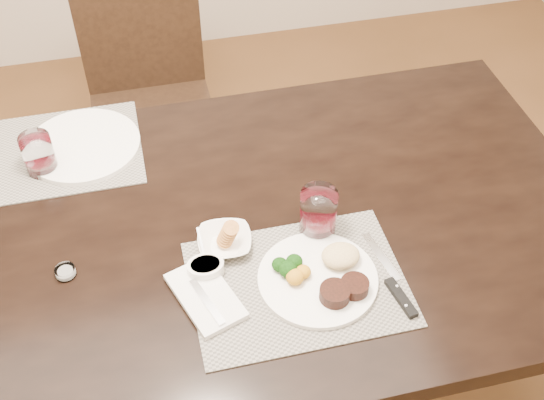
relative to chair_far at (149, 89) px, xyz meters
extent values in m
plane|color=#4B3118|center=(0.00, -0.93, -0.50)|extent=(4.50, 4.50, 0.00)
cube|color=black|center=(0.00, -0.93, 0.22)|extent=(2.00, 1.00, 0.05)
cube|color=black|center=(0.92, -0.51, -0.15)|extent=(0.08, 0.08, 0.70)
cube|color=black|center=(0.00, -0.08, -0.07)|extent=(0.42, 0.42, 0.04)
cube|color=black|center=(-0.18, -0.26, -0.30)|extent=(0.04, 0.04, 0.41)
cube|color=black|center=(0.18, -0.26, -0.30)|extent=(0.04, 0.04, 0.41)
cube|color=black|center=(-0.18, 0.10, -0.30)|extent=(0.04, 0.04, 0.41)
cube|color=black|center=(0.18, 0.10, -0.30)|extent=(0.04, 0.04, 0.41)
cube|color=black|center=(0.00, 0.11, 0.17)|extent=(0.42, 0.04, 0.45)
cube|color=slate|center=(0.23, -1.13, 0.25)|extent=(0.46, 0.34, 0.00)
cube|color=slate|center=(-0.28, -0.57, 0.25)|extent=(0.46, 0.34, 0.00)
cylinder|color=white|center=(0.27, -1.14, 0.26)|extent=(0.26, 0.26, 0.01)
cylinder|color=black|center=(0.29, -1.20, 0.28)|extent=(0.07, 0.07, 0.03)
cylinder|color=black|center=(0.34, -1.19, 0.27)|extent=(0.06, 0.06, 0.03)
ellipsoid|color=#D7C281|center=(0.33, -1.11, 0.28)|extent=(0.09, 0.07, 0.04)
ellipsoid|color=#123F0C|center=(0.21, -1.11, 0.28)|extent=(0.04, 0.04, 0.03)
ellipsoid|color=#BB7418|center=(0.22, -1.14, 0.28)|extent=(0.04, 0.04, 0.03)
cube|color=white|center=(0.03, -1.13, 0.26)|extent=(0.16, 0.21, 0.01)
cube|color=white|center=(0.03, -1.15, 0.27)|extent=(0.06, 0.13, 0.01)
cube|color=white|center=(0.04, -1.06, 0.27)|extent=(0.04, 0.05, 0.00)
cube|color=white|center=(0.43, -1.11, 0.25)|extent=(0.04, 0.15, 0.00)
cube|color=black|center=(0.43, -1.23, 0.26)|extent=(0.04, 0.11, 0.01)
imported|color=white|center=(0.10, -0.99, 0.27)|extent=(0.14, 0.14, 0.03)
cylinder|color=#C27A3D|center=(0.10, -0.99, 0.29)|extent=(0.04, 0.04, 0.04)
cylinder|color=white|center=(0.04, -1.06, 0.27)|extent=(0.08, 0.08, 0.03)
cylinder|color=#0D3C12|center=(0.04, -1.06, 0.28)|extent=(0.06, 0.06, 0.01)
cube|color=white|center=(0.04, -1.01, 0.30)|extent=(0.01, 0.05, 0.04)
cylinder|color=silver|center=(0.31, -0.99, 0.31)|extent=(0.08, 0.08, 0.12)
cylinder|color=#36040B|center=(0.31, -0.99, 0.27)|extent=(0.07, 0.07, 0.03)
cylinder|color=white|center=(-0.20, -0.57, 0.26)|extent=(0.30, 0.30, 0.01)
cylinder|color=silver|center=(-0.30, -0.64, 0.30)|extent=(0.08, 0.08, 0.11)
cylinder|color=#36040B|center=(-0.30, -0.64, 0.26)|extent=(0.06, 0.06, 0.03)
cylinder|color=silver|center=(-0.26, -0.99, 0.26)|extent=(0.04, 0.04, 0.02)
cylinder|color=white|center=(-0.26, -0.99, 0.25)|extent=(0.03, 0.03, 0.01)
camera|label=1|loc=(-0.04, -2.00, 1.42)|focal=45.00mm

